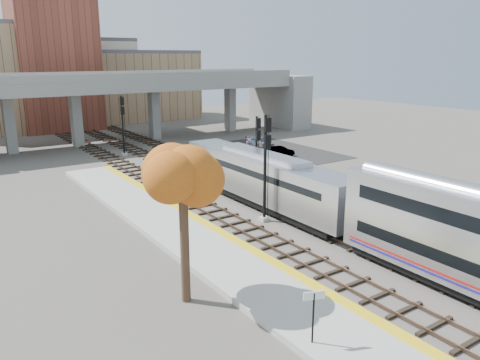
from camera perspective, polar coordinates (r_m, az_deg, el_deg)
ground at (r=29.43m, az=14.22°, el=-8.80°), size 160.00×160.00×0.00m
platform at (r=24.83m, az=2.71°, el=-12.51°), size 4.50×60.00×0.35m
yellow_strip at (r=25.82m, az=6.16°, el=-11.01°), size 0.70×60.00×0.01m
tracks at (r=38.72m, az=1.33°, el=-2.42°), size 10.70×95.00×0.25m
overpass at (r=67.81m, az=-12.13°, el=9.67°), size 54.00×12.00×9.50m
buildings_far at (r=87.01m, az=-20.03°, el=11.57°), size 43.00×21.00×20.60m
parking_lot at (r=58.36m, az=2.96°, el=3.43°), size 14.00×18.00×0.04m
locomotive at (r=36.92m, az=2.86°, el=0.25°), size 3.02×19.05×4.10m
signal_mast_near at (r=32.96m, az=3.13°, el=1.42°), size 0.60×0.64×7.69m
signal_mast_mid at (r=40.71m, az=2.06°, el=2.98°), size 0.60×0.64×6.62m
signal_mast_far at (r=57.40m, az=-14.08°, el=6.38°), size 0.60×0.64×7.12m
station_sign at (r=19.44m, az=8.97°, el=-14.96°), size 0.86×0.37×2.27m
tree at (r=21.60m, az=-6.99°, el=-0.96°), size 3.60×3.60×7.73m
car_a at (r=51.92m, az=1.70°, el=2.71°), size 1.74×3.67×1.21m
car_b at (r=56.25m, az=4.97°, el=3.54°), size 2.72×3.36×1.07m
car_c at (r=61.56m, az=2.51°, el=4.63°), size 2.45×4.46×1.22m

